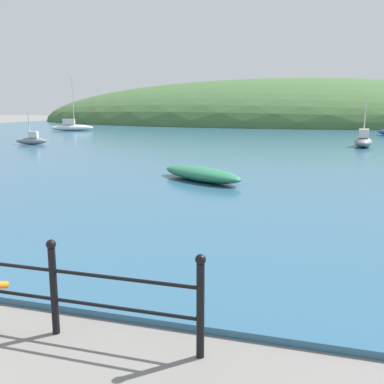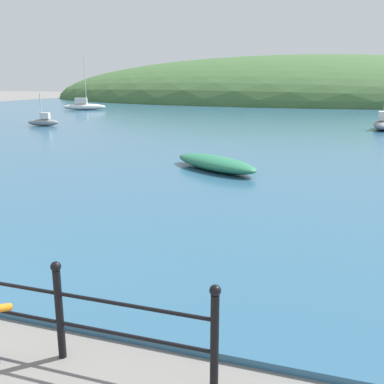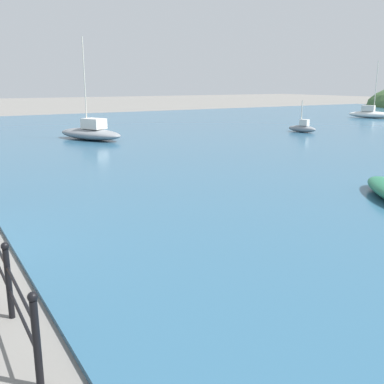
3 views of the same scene
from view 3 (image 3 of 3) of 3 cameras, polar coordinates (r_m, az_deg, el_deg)
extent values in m
cylinder|color=black|center=(7.33, -22.24, -10.77)|extent=(0.09, 0.09, 1.10)
sphere|color=black|center=(7.12, -22.67, -6.36)|extent=(0.12, 0.12, 0.12)
cylinder|color=black|center=(5.70, -19.09, -17.86)|extent=(0.09, 0.09, 1.10)
sphere|color=black|center=(5.41, -19.59, -12.44)|extent=(0.12, 0.12, 0.12)
ellipsoid|color=silver|center=(47.65, 21.78, 9.10)|extent=(4.37, 2.74, 0.64)
cube|color=silver|center=(47.69, 21.47, 9.87)|extent=(1.35, 1.04, 0.58)
cylinder|color=beige|center=(47.50, 22.33, 12.29)|extent=(0.07, 0.07, 4.72)
ellipsoid|color=gray|center=(32.41, 13.80, 7.80)|extent=(2.23, 1.14, 0.47)
cube|color=silver|center=(32.28, 14.09, 8.56)|extent=(0.66, 0.50, 0.42)
cylinder|color=beige|center=(32.38, 13.75, 9.73)|extent=(0.07, 0.07, 1.70)
ellipsoid|color=gray|center=(28.03, -12.81, 7.20)|extent=(5.05, 3.49, 0.68)
cube|color=silver|center=(27.70, -12.36, 8.49)|extent=(1.60, 1.38, 0.61)
cylinder|color=beige|center=(28.04, -13.48, 13.27)|extent=(0.07, 0.07, 5.28)
camera|label=1|loc=(5.13, -74.65, -4.08)|focal=42.00mm
camera|label=2|loc=(4.89, -70.45, 1.36)|focal=42.00mm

